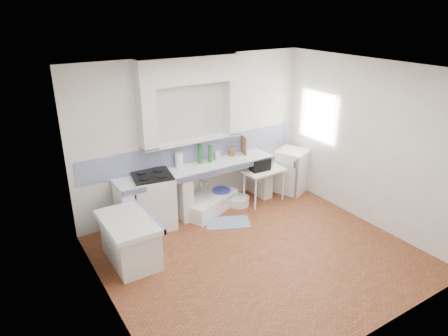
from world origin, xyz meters
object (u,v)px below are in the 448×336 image
side_table (264,186)px  sink (207,203)px  fridge (291,171)px  stove (154,201)px

side_table → sink: bearing=162.9°
sink → fridge: fridge is taller
stove → sink: (1.06, -0.00, -0.33)m
sink → side_table: 1.15m
sink → side_table: (1.11, -0.27, 0.20)m
sink → stove: bearing=156.5°
stove → sink: size_ratio=0.82×
stove → fridge: stove is taller
sink → fridge: 1.92m
stove → side_table: size_ratio=1.17×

